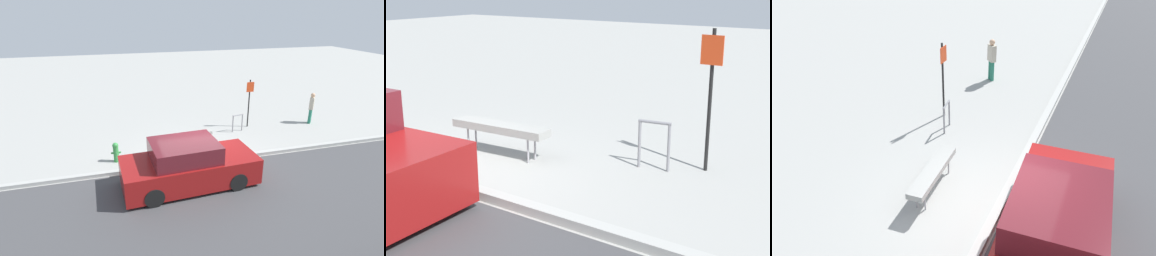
% 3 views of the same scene
% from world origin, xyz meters
% --- Properties ---
extents(ground_plane, '(60.00, 60.00, 0.00)m').
position_xyz_m(ground_plane, '(0.00, 0.00, 0.00)').
color(ground_plane, '#9E9E99').
extents(curb, '(60.00, 0.20, 0.13)m').
position_xyz_m(curb, '(0.00, 0.00, 0.07)').
color(curb, '#A8A8A3').
rests_on(curb, ground_plane).
extents(bench, '(1.94, 0.50, 0.58)m').
position_xyz_m(bench, '(0.15, 1.59, 0.50)').
color(bench, '#99999E').
rests_on(bench, ground_plane).
extents(bike_rack, '(0.55, 0.13, 0.83)m').
position_xyz_m(bike_rack, '(2.71, 2.48, 0.50)').
color(bike_rack, gray).
rests_on(bike_rack, ground_plane).
extents(sign_post, '(0.36, 0.08, 2.30)m').
position_xyz_m(sign_post, '(3.43, 2.92, 1.38)').
color(sign_post, black).
rests_on(sign_post, ground_plane).
extents(pedestrian, '(0.38, 0.39, 1.54)m').
position_xyz_m(pedestrian, '(6.64, 2.55, 0.83)').
color(pedestrian, '#267259').
rests_on(pedestrian, ground_plane).
extents(parked_car_near, '(4.40, 2.00, 1.52)m').
position_xyz_m(parked_car_near, '(-0.64, -1.29, 0.68)').
color(parked_car_near, black).
rests_on(parked_car_near, ground_plane).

